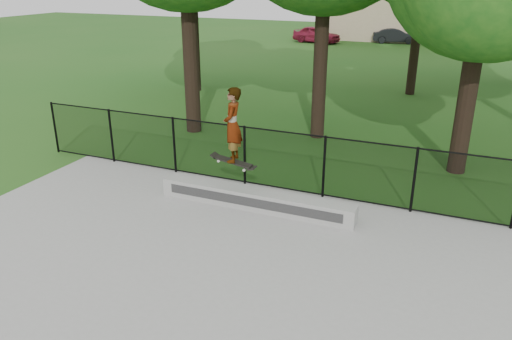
% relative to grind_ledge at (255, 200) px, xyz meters
% --- Properties ---
extents(grind_ledge, '(4.52, 0.40, 0.42)m').
position_rel_grind_ledge_xyz_m(grind_ledge, '(0.00, 0.00, 0.00)').
color(grind_ledge, '#A2A19D').
rests_on(grind_ledge, concrete_slab).
extents(car_a, '(3.83, 2.18, 1.24)m').
position_rel_grind_ledge_xyz_m(car_a, '(-7.07, 28.41, 0.35)').
color(car_a, maroon).
rests_on(car_a, ground).
extents(car_b, '(3.19, 1.75, 1.09)m').
position_rel_grind_ledge_xyz_m(car_b, '(-1.51, 30.46, 0.28)').
color(car_b, black).
rests_on(car_b, ground).
extents(car_c, '(3.38, 1.62, 1.05)m').
position_rel_grind_ledge_xyz_m(car_c, '(3.15, 30.24, 0.25)').
color(car_c, '#98A4AD').
rests_on(car_c, ground).
extents(skater_airborne, '(0.84, 0.66, 1.74)m').
position_rel_grind_ledge_xyz_m(skater_airborne, '(-0.42, -0.22, 1.70)').
color(skater_airborne, black).
rests_on(skater_airborne, ground).
extents(chainlink_fence, '(16.06, 0.06, 1.50)m').
position_rel_grind_ledge_xyz_m(chainlink_fence, '(1.21, 1.20, 0.54)').
color(chainlink_fence, black).
rests_on(chainlink_fence, concrete_slab).
extents(distant_building, '(12.40, 6.40, 4.30)m').
position_rel_grind_ledge_xyz_m(distant_building, '(-0.79, 33.30, 1.89)').
color(distant_building, '#C9AD8D').
rests_on(distant_building, ground).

